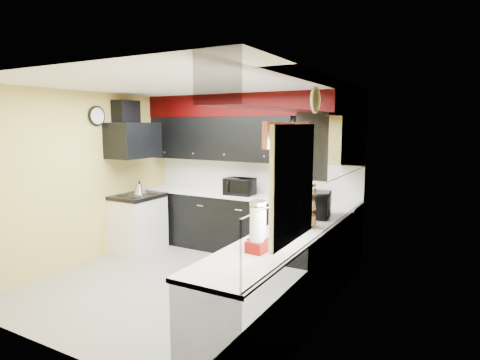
# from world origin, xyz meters

# --- Properties ---
(ground) EXTENTS (3.60, 3.60, 0.00)m
(ground) POSITION_xyz_m (0.00, 0.00, 0.00)
(ground) COLOR gray
(ground) RESTS_ON ground
(wall_back) EXTENTS (3.60, 0.06, 2.50)m
(wall_back) POSITION_xyz_m (0.00, 1.80, 1.25)
(wall_back) COLOR #E0C666
(wall_back) RESTS_ON ground
(wall_right) EXTENTS (0.06, 3.60, 2.50)m
(wall_right) POSITION_xyz_m (1.80, 0.00, 1.25)
(wall_right) COLOR #E0C666
(wall_right) RESTS_ON ground
(wall_left) EXTENTS (0.06, 3.60, 2.50)m
(wall_left) POSITION_xyz_m (-1.80, 0.00, 1.25)
(wall_left) COLOR #E0C666
(wall_left) RESTS_ON ground
(ceiling) EXTENTS (3.60, 3.60, 0.06)m
(ceiling) POSITION_xyz_m (0.00, 0.00, 2.50)
(ceiling) COLOR white
(ceiling) RESTS_ON wall_back
(cab_back) EXTENTS (3.60, 0.60, 0.90)m
(cab_back) POSITION_xyz_m (0.00, 1.50, 0.45)
(cab_back) COLOR black
(cab_back) RESTS_ON ground
(cab_right) EXTENTS (0.60, 3.00, 0.90)m
(cab_right) POSITION_xyz_m (1.50, -0.30, 0.45)
(cab_right) COLOR black
(cab_right) RESTS_ON ground
(counter_back) EXTENTS (3.62, 0.64, 0.04)m
(counter_back) POSITION_xyz_m (0.00, 1.50, 0.92)
(counter_back) COLOR white
(counter_back) RESTS_ON cab_back
(counter_right) EXTENTS (0.64, 3.02, 0.04)m
(counter_right) POSITION_xyz_m (1.50, -0.30, 0.92)
(counter_right) COLOR white
(counter_right) RESTS_ON cab_right
(splash_back) EXTENTS (3.60, 0.02, 0.50)m
(splash_back) POSITION_xyz_m (0.00, 1.79, 1.19)
(splash_back) COLOR white
(splash_back) RESTS_ON counter_back
(splash_right) EXTENTS (0.02, 3.60, 0.50)m
(splash_right) POSITION_xyz_m (1.79, 0.00, 1.19)
(splash_right) COLOR white
(splash_right) RESTS_ON counter_right
(upper_back) EXTENTS (2.60, 0.35, 0.70)m
(upper_back) POSITION_xyz_m (-0.50, 1.62, 1.80)
(upper_back) COLOR black
(upper_back) RESTS_ON wall_back
(upper_right) EXTENTS (0.35, 1.80, 0.70)m
(upper_right) POSITION_xyz_m (1.62, 0.90, 1.80)
(upper_right) COLOR black
(upper_right) RESTS_ON wall_right
(soffit_back) EXTENTS (3.60, 0.36, 0.35)m
(soffit_back) POSITION_xyz_m (0.00, 1.62, 2.33)
(soffit_back) COLOR black
(soffit_back) RESTS_ON wall_back
(soffit_right) EXTENTS (0.36, 3.24, 0.35)m
(soffit_right) POSITION_xyz_m (1.62, -0.18, 2.33)
(soffit_right) COLOR black
(soffit_right) RESTS_ON wall_right
(stove) EXTENTS (0.60, 0.75, 0.86)m
(stove) POSITION_xyz_m (-1.50, 0.75, 0.43)
(stove) COLOR white
(stove) RESTS_ON ground
(cooktop) EXTENTS (0.62, 0.77, 0.06)m
(cooktop) POSITION_xyz_m (-1.50, 0.75, 0.89)
(cooktop) COLOR black
(cooktop) RESTS_ON stove
(hood) EXTENTS (0.50, 0.78, 0.55)m
(hood) POSITION_xyz_m (-1.55, 0.75, 1.78)
(hood) COLOR black
(hood) RESTS_ON wall_left
(hood_duct) EXTENTS (0.24, 0.40, 0.40)m
(hood_duct) POSITION_xyz_m (-1.68, 0.75, 2.20)
(hood_duct) COLOR black
(hood_duct) RESTS_ON wall_left
(window) EXTENTS (0.03, 0.86, 0.96)m
(window) POSITION_xyz_m (1.79, -0.90, 1.55)
(window) COLOR white
(window) RESTS_ON wall_right
(valance) EXTENTS (0.04, 0.88, 0.20)m
(valance) POSITION_xyz_m (1.73, -0.90, 1.95)
(valance) COLOR red
(valance) RESTS_ON wall_right
(pan_top) EXTENTS (0.03, 0.22, 0.40)m
(pan_top) POSITION_xyz_m (0.82, 1.55, 2.00)
(pan_top) COLOR black
(pan_top) RESTS_ON upper_back
(pan_mid) EXTENTS (0.03, 0.28, 0.46)m
(pan_mid) POSITION_xyz_m (0.82, 1.42, 1.75)
(pan_mid) COLOR black
(pan_mid) RESTS_ON upper_back
(pan_low) EXTENTS (0.03, 0.24, 0.42)m
(pan_low) POSITION_xyz_m (0.82, 1.68, 1.72)
(pan_low) COLOR black
(pan_low) RESTS_ON upper_back
(cut_board) EXTENTS (0.03, 0.26, 0.35)m
(cut_board) POSITION_xyz_m (0.83, 1.30, 1.80)
(cut_board) COLOR white
(cut_board) RESTS_ON upper_back
(baskets) EXTENTS (0.27, 0.27, 0.50)m
(baskets) POSITION_xyz_m (1.52, 0.05, 1.18)
(baskets) COLOR brown
(baskets) RESTS_ON upper_right
(clock) EXTENTS (0.03, 0.30, 0.30)m
(clock) POSITION_xyz_m (-1.77, 0.25, 2.15)
(clock) COLOR black
(clock) RESTS_ON wall_left
(deco_plate) EXTENTS (0.03, 0.24, 0.24)m
(deco_plate) POSITION_xyz_m (1.77, -0.35, 2.25)
(deco_plate) COLOR white
(deco_plate) RESTS_ON wall_right
(toaster_oven) EXTENTS (0.47, 0.39, 0.26)m
(toaster_oven) POSITION_xyz_m (-0.02, 1.43, 1.07)
(toaster_oven) COLOR black
(toaster_oven) RESTS_ON counter_back
(microwave) EXTENTS (0.45, 0.57, 0.28)m
(microwave) POSITION_xyz_m (1.49, 0.58, 1.08)
(microwave) COLOR black
(microwave) RESTS_ON counter_right
(utensil_crock) EXTENTS (0.15, 0.15, 0.15)m
(utensil_crock) POSITION_xyz_m (0.93, 1.50, 1.02)
(utensil_crock) COLOR white
(utensil_crock) RESTS_ON counter_back
(knife_block) EXTENTS (0.10, 0.14, 0.21)m
(knife_block) POSITION_xyz_m (1.10, 1.58, 1.04)
(knife_block) COLOR black
(knife_block) RESTS_ON counter_back
(kettle) EXTENTS (0.21, 0.21, 0.16)m
(kettle) POSITION_xyz_m (-1.52, 0.82, 1.00)
(kettle) COLOR silver
(kettle) RESTS_ON cooktop
(dispenser_a) EXTENTS (0.17, 0.17, 0.42)m
(dispenser_a) POSITION_xyz_m (1.49, -0.98, 1.15)
(dispenser_a) COLOR #6C0003
(dispenser_a) RESTS_ON counter_right
(dispenser_b) EXTENTS (0.18, 0.18, 0.42)m
(dispenser_b) POSITION_xyz_m (1.47, -0.90, 1.15)
(dispenser_b) COLOR #5A020C
(dispenser_b) RESTS_ON counter_right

